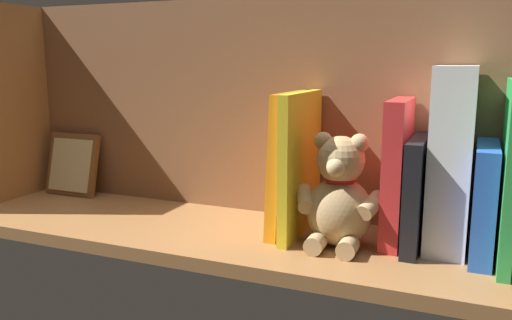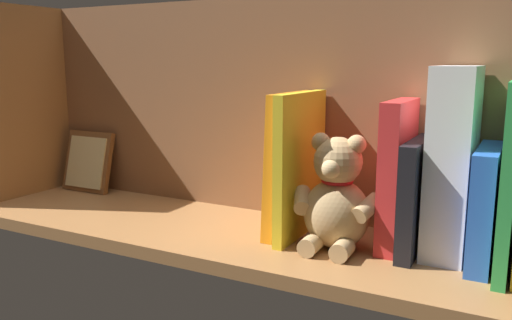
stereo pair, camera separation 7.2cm
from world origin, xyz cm
name	(u,v)px [view 2 (the right image)]	position (x,y,z in cm)	size (l,w,h in cm)	color
ground_plane	(256,238)	(0.00, 0.00, -1.10)	(116.21, 29.20, 2.20)	#9E6B3D
shelf_back_panel	(288,108)	(0.00, -12.35, 19.83)	(116.21, 1.50, 39.66)	brown
shelf_side_divider	(20,102)	(56.10, 0.00, 19.83)	(2.40, 23.20, 39.66)	#9E6B3D
book_4	(510,177)	(-37.61, -2.10, 12.92)	(1.70, 18.21, 25.83)	green
book_5	(485,206)	(-34.77, -3.23, 8.27)	(3.07, 15.94, 16.54)	blue
dictionary_thick_white	(452,162)	(-29.82, -4.49, 13.81)	(5.93, 13.21, 27.62)	white
book_6	(416,196)	(-25.21, -3.36, 8.48)	(2.39, 15.68, 16.95)	black
book_7	(397,174)	(-22.10, -4.33, 11.29)	(2.93, 13.74, 22.57)	red
teddy_bear	(336,199)	(-14.33, 1.11, 7.78)	(14.34, 11.38, 17.67)	tan
book_8	(301,165)	(-6.93, -2.37, 11.71)	(1.62, 17.65, 23.42)	yellow
book_9	(290,163)	(-4.66, -3.25, 11.64)	(2.01, 15.89, 23.27)	orange
picture_frame_leaning	(88,162)	(46.46, -8.58, 6.44)	(12.26, 4.59, 13.18)	brown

